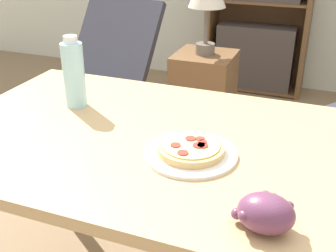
# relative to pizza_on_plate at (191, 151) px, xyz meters

# --- Properties ---
(dining_table) EXTENTS (1.25, 0.83, 0.76)m
(dining_table) POSITION_rel_pizza_on_plate_xyz_m (-0.17, 0.07, -0.12)
(dining_table) COLOR tan
(dining_table) RESTS_ON ground_plane
(pizza_on_plate) EXTENTS (0.26, 0.26, 0.04)m
(pizza_on_plate) POSITION_rel_pizza_on_plate_xyz_m (0.00, 0.00, 0.00)
(pizza_on_plate) COLOR white
(pizza_on_plate) RESTS_ON dining_table
(grape_bunch) EXTENTS (0.13, 0.10, 0.08)m
(grape_bunch) POSITION_rel_pizza_on_plate_xyz_m (0.24, -0.23, 0.03)
(grape_bunch) COLOR #6B3856
(grape_bunch) RESTS_ON dining_table
(drink_bottle) EXTENTS (0.07, 0.07, 0.24)m
(drink_bottle) POSITION_rel_pizza_on_plate_xyz_m (-0.47, 0.18, 0.10)
(drink_bottle) COLOR #A3DBEA
(drink_bottle) RESTS_ON dining_table
(lounge_chair_near) EXTENTS (0.60, 0.80, 0.88)m
(lounge_chair_near) POSITION_rel_pizza_on_plate_xyz_m (-1.00, 1.25, -0.49)
(lounge_chair_near) COLOR slate
(lounge_chair_near) RESTS_ON ground_plane
(bookshelf) EXTENTS (0.82, 0.31, 1.50)m
(bookshelf) POSITION_rel_pizza_on_plate_xyz_m (-0.26, 2.57, -0.09)
(bookshelf) COLOR brown
(bookshelf) RESTS_ON ground_plane
(side_table) EXTENTS (0.34, 0.34, 0.64)m
(side_table) POSITION_rel_pizza_on_plate_xyz_m (-0.35, 1.34, -0.45)
(side_table) COLOR brown
(side_table) RESTS_ON ground_plane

